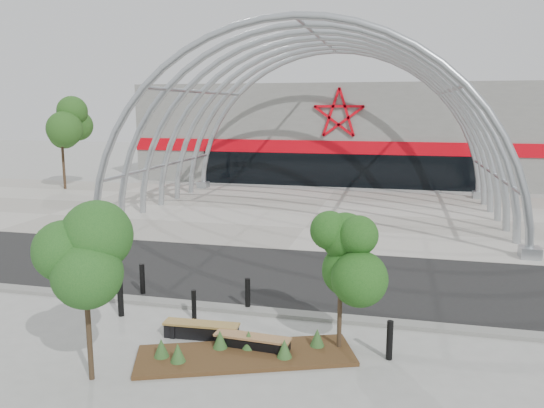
{
  "coord_description": "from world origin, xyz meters",
  "views": [
    {
      "loc": [
        4.55,
        -15.03,
        6.22
      ],
      "look_at": [
        0.0,
        4.0,
        2.6
      ],
      "focal_mm": 35.0,
      "sensor_mm": 36.0,
      "label": 1
    }
  ],
  "objects_px": {
    "street_tree_0": "(84,264)",
    "bollard_2": "(194,304)",
    "bench_0": "(201,331)",
    "street_tree_1": "(341,257)",
    "bench_1": "(252,344)"
  },
  "relations": [
    {
      "from": "street_tree_0",
      "to": "bollard_2",
      "type": "relative_size",
      "value": 4.35
    },
    {
      "from": "bench_0",
      "to": "bench_1",
      "type": "bearing_deg",
      "value": -15.6
    },
    {
      "from": "street_tree_0",
      "to": "bollard_2",
      "type": "height_order",
      "value": "street_tree_0"
    },
    {
      "from": "bench_0",
      "to": "bench_1",
      "type": "xyz_separation_m",
      "value": [
        1.56,
        -0.44,
        -0.01
      ]
    },
    {
      "from": "street_tree_1",
      "to": "bench_0",
      "type": "relative_size",
      "value": 1.66
    },
    {
      "from": "street_tree_0",
      "to": "bench_0",
      "type": "relative_size",
      "value": 1.84
    },
    {
      "from": "street_tree_1",
      "to": "bench_1",
      "type": "bearing_deg",
      "value": -165.05
    },
    {
      "from": "street_tree_1",
      "to": "bollard_2",
      "type": "relative_size",
      "value": 3.92
    },
    {
      "from": "street_tree_1",
      "to": "bollard_2",
      "type": "height_order",
      "value": "street_tree_1"
    },
    {
      "from": "bench_1",
      "to": "bench_0",
      "type": "bearing_deg",
      "value": 164.4
    },
    {
      "from": "street_tree_1",
      "to": "bollard_2",
      "type": "bearing_deg",
      "value": 166.41
    },
    {
      "from": "bench_0",
      "to": "bollard_2",
      "type": "height_order",
      "value": "bollard_2"
    },
    {
      "from": "bench_0",
      "to": "bollard_2",
      "type": "xyz_separation_m",
      "value": [
        -0.69,
        1.21,
        0.23
      ]
    },
    {
      "from": "street_tree_1",
      "to": "bollard_2",
      "type": "xyz_separation_m",
      "value": [
        -4.41,
        1.07,
        -2.05
      ]
    },
    {
      "from": "bench_0",
      "to": "bollard_2",
      "type": "distance_m",
      "value": 1.41
    }
  ]
}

